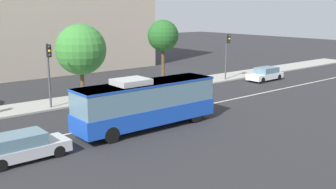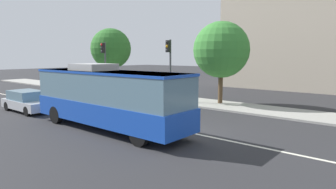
# 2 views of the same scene
# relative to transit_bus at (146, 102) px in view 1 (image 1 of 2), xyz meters

# --- Properties ---
(ground_plane) EXTENTS (160.00, 160.00, 0.00)m
(ground_plane) POSITION_rel_transit_bus_xyz_m (3.42, 2.10, -1.81)
(ground_plane) COLOR #28282B
(sidewalk_kerb) EXTENTS (80.00, 3.69, 0.14)m
(sidewalk_kerb) POSITION_rel_transit_bus_xyz_m (3.42, 10.15, -1.74)
(sidewalk_kerb) COLOR #9E9B93
(sidewalk_kerb) RESTS_ON ground_plane
(lane_centre_line) EXTENTS (76.00, 0.16, 0.01)m
(lane_centre_line) POSITION_rel_transit_bus_xyz_m (3.42, 2.10, -1.80)
(lane_centre_line) COLOR silver
(lane_centre_line) RESTS_ON ground_plane
(transit_bus) EXTENTS (10.01, 2.53, 3.46)m
(transit_bus) POSITION_rel_transit_bus_xyz_m (0.00, 0.00, 0.00)
(transit_bus) COLOR #1947B7
(transit_bus) RESTS_ON ground_plane
(sedan_white) EXTENTS (4.53, 1.89, 1.46)m
(sedan_white) POSITION_rel_transit_bus_xyz_m (20.68, 6.09, -1.09)
(sedan_white) COLOR white
(sedan_white) RESTS_ON ground_plane
(sedan_silver) EXTENTS (4.52, 1.86, 1.46)m
(sedan_silver) POSITION_rel_transit_bus_xyz_m (-8.30, -0.49, -1.09)
(sedan_silver) COLOR #B7BABF
(sedan_silver) RESTS_ON ground_plane
(traffic_light_near_corner) EXTENTS (0.33, 0.62, 5.20)m
(traffic_light_near_corner) POSITION_rel_transit_bus_xyz_m (-2.97, 8.70, 1.75)
(traffic_light_near_corner) COLOR #47474C
(traffic_light_near_corner) RESTS_ON ground_plane
(traffic_light_mid_block) EXTENTS (0.34, 0.62, 5.20)m
(traffic_light_mid_block) POSITION_rel_transit_bus_xyz_m (17.18, 8.70, 1.75)
(traffic_light_mid_block) COLOR #47474C
(traffic_light_mid_block) RESTS_ON ground_plane
(street_tree_kerbside_centre) EXTENTS (3.18, 3.18, 6.75)m
(street_tree_kerbside_centre) POSITION_rel_transit_bus_xyz_m (10.11, 11.07, 3.30)
(street_tree_kerbside_centre) COLOR #4C3823
(street_tree_kerbside_centre) RESTS_ON ground_plane
(street_tree_kerbside_right) EXTENTS (4.40, 4.40, 6.56)m
(street_tree_kerbside_right) POSITION_rel_transit_bus_xyz_m (0.72, 10.64, 2.54)
(street_tree_kerbside_right) COLOR #4C3823
(street_tree_kerbside_right) RESTS_ON ground_plane
(office_block_background) EXTENTS (24.84, 15.22, 17.00)m
(office_block_background) POSITION_rel_transit_bus_xyz_m (5.86, 30.54, 6.69)
(office_block_background) COLOR #B7A893
(office_block_background) RESTS_ON ground_plane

